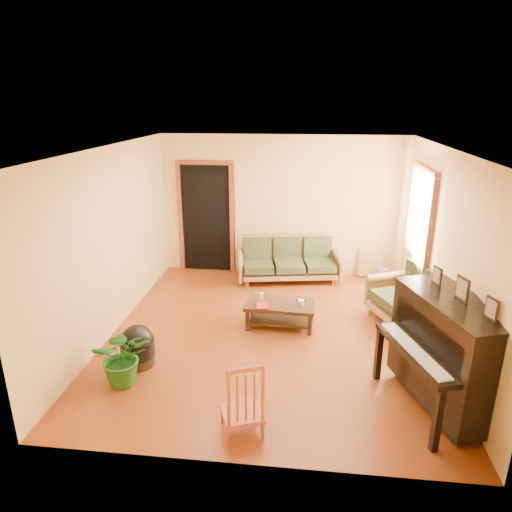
# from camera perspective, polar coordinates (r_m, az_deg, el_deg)

# --- Properties ---
(floor) EXTENTS (5.00, 5.00, 0.00)m
(floor) POSITION_cam_1_polar(r_m,az_deg,el_deg) (6.64, 1.81, -9.65)
(floor) COLOR #59230B
(floor) RESTS_ON ground
(doorway) EXTENTS (1.08, 0.16, 2.05)m
(doorway) POSITION_cam_1_polar(r_m,az_deg,el_deg) (8.78, -6.24, 4.65)
(doorway) COLOR black
(doorway) RESTS_ON floor
(window) EXTENTS (0.12, 1.36, 1.46)m
(window) POSITION_cam_1_polar(r_m,az_deg,el_deg) (7.52, 19.91, 4.91)
(window) COLOR white
(window) RESTS_ON right_wall
(sofa) EXTENTS (1.98, 1.10, 0.80)m
(sofa) POSITION_cam_1_polar(r_m,az_deg,el_deg) (8.36, 4.14, -0.49)
(sofa) COLOR brown
(sofa) RESTS_ON floor
(coffee_table) EXTENTS (1.03, 0.59, 0.37)m
(coffee_table) POSITION_cam_1_polar(r_m,az_deg,el_deg) (6.78, 3.03, -7.29)
(coffee_table) COLOR black
(coffee_table) RESTS_ON floor
(armchair) EXTENTS (1.19, 1.21, 0.93)m
(armchair) POSITION_cam_1_polar(r_m,az_deg,el_deg) (7.12, 17.87, -4.40)
(armchair) COLOR brown
(armchair) RESTS_ON floor
(piano) EXTENTS (1.24, 1.61, 1.26)m
(piano) POSITION_cam_1_polar(r_m,az_deg,el_deg) (5.33, 22.86, -11.27)
(piano) COLOR black
(piano) RESTS_ON floor
(footstool) EXTENTS (0.56, 0.56, 0.41)m
(footstool) POSITION_cam_1_polar(r_m,az_deg,el_deg) (6.03, -14.56, -11.33)
(footstool) COLOR black
(footstool) RESTS_ON floor
(red_chair) EXTENTS (0.52, 0.54, 0.84)m
(red_chair) POSITION_cam_1_polar(r_m,az_deg,el_deg) (4.70, -1.80, -17.03)
(red_chair) COLOR #98381B
(red_chair) RESTS_ON floor
(leaning_frame) EXTENTS (0.44, 0.16, 0.58)m
(leaning_frame) POSITION_cam_1_polar(r_m,az_deg,el_deg) (8.80, 14.07, -0.81)
(leaning_frame) COLOR gold
(leaning_frame) RESTS_ON floor
(ceramic_crock) EXTENTS (0.24, 0.24, 0.25)m
(ceramic_crock) POSITION_cam_1_polar(r_m,az_deg,el_deg) (8.74, 15.54, -2.24)
(ceramic_crock) COLOR #3655A2
(ceramic_crock) RESTS_ON floor
(potted_plant) EXTENTS (0.77, 0.72, 0.71)m
(potted_plant) POSITION_cam_1_polar(r_m,az_deg,el_deg) (5.65, -16.32, -11.93)
(potted_plant) COLOR #1A5719
(potted_plant) RESTS_ON floor
(book) EXTENTS (0.20, 0.25, 0.02)m
(book) POSITION_cam_1_polar(r_m,az_deg,el_deg) (6.59, 0.03, -6.23)
(book) COLOR maroon
(book) RESTS_ON coffee_table
(candle) EXTENTS (0.07, 0.07, 0.11)m
(candle) POSITION_cam_1_polar(r_m,az_deg,el_deg) (6.78, 0.66, -5.06)
(candle) COLOR silver
(candle) RESTS_ON coffee_table
(glass_jar) EXTENTS (0.12, 0.12, 0.07)m
(glass_jar) POSITION_cam_1_polar(r_m,az_deg,el_deg) (6.67, 5.63, -5.78)
(glass_jar) COLOR silver
(glass_jar) RESTS_ON coffee_table
(remote) EXTENTS (0.16, 0.05, 0.02)m
(remote) POSITION_cam_1_polar(r_m,az_deg,el_deg) (6.79, 5.66, -5.54)
(remote) COLOR black
(remote) RESTS_ON coffee_table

